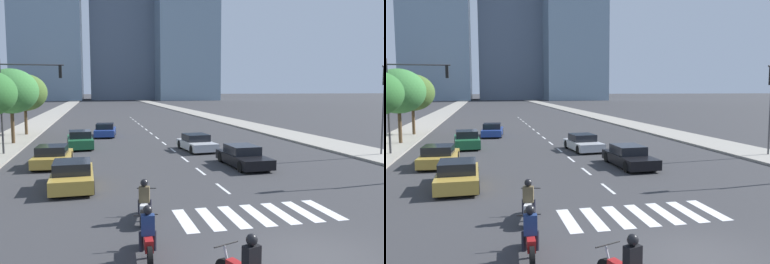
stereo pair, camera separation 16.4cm
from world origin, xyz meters
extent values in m
plane|color=#333335|center=(0.00, 0.00, 0.00)|extent=(800.00, 800.00, 0.00)
cube|color=gray|center=(13.02, 30.00, 0.07)|extent=(4.00, 260.00, 0.15)
cube|color=gray|center=(-13.02, 30.00, 0.07)|extent=(4.00, 260.00, 0.15)
cube|color=silver|center=(-2.70, 3.84, 0.00)|extent=(0.45, 2.60, 0.01)
cube|color=silver|center=(-1.80, 3.84, 0.00)|extent=(0.45, 2.60, 0.01)
cube|color=silver|center=(-0.90, 3.84, 0.00)|extent=(0.45, 2.60, 0.01)
cube|color=silver|center=(0.00, 3.84, 0.00)|extent=(0.45, 2.60, 0.01)
cube|color=silver|center=(0.90, 3.84, 0.00)|extent=(0.45, 2.60, 0.01)
cube|color=silver|center=(1.80, 3.84, 0.00)|extent=(0.45, 2.60, 0.01)
cube|color=silver|center=(2.70, 3.84, 0.00)|extent=(0.45, 2.60, 0.01)
cube|color=silver|center=(0.00, 7.84, 0.00)|extent=(0.14, 2.00, 0.01)
cube|color=silver|center=(0.00, 11.84, 0.00)|extent=(0.14, 2.00, 0.01)
cube|color=silver|center=(0.00, 15.84, 0.00)|extent=(0.14, 2.00, 0.01)
cube|color=silver|center=(0.00, 19.84, 0.00)|extent=(0.14, 2.00, 0.01)
cube|color=silver|center=(0.00, 23.84, 0.00)|extent=(0.14, 2.00, 0.01)
cube|color=silver|center=(0.00, 27.84, 0.00)|extent=(0.14, 2.00, 0.01)
cube|color=silver|center=(0.00, 31.84, 0.00)|extent=(0.14, 2.00, 0.01)
cube|color=silver|center=(0.00, 35.84, 0.00)|extent=(0.14, 2.00, 0.01)
cube|color=silver|center=(0.00, 39.84, 0.00)|extent=(0.14, 2.00, 0.01)
cube|color=silver|center=(0.00, 43.84, 0.00)|extent=(0.14, 2.00, 0.01)
cube|color=silver|center=(0.00, 47.84, 0.00)|extent=(0.14, 2.00, 0.01)
cube|color=silver|center=(0.00, 51.84, 0.00)|extent=(0.14, 2.00, 0.01)
cube|color=silver|center=(0.00, 55.84, 0.00)|extent=(0.14, 2.00, 0.01)
cylinder|color=#B2B2B7|center=(-2.75, -0.88, 0.60)|extent=(0.17, 0.32, 0.67)
cylinder|color=black|center=(-2.77, -0.84, 0.97)|extent=(0.67, 0.28, 0.04)
cube|color=black|center=(-2.47, -1.65, 0.96)|extent=(0.42, 0.35, 0.55)
sphere|color=black|center=(-2.47, -1.65, 1.36)|extent=(0.26, 0.26, 0.26)
cylinder|color=black|center=(-3.88, 4.92, 0.30)|extent=(0.25, 0.61, 0.60)
cylinder|color=black|center=(-4.21, 3.48, 0.30)|extent=(0.25, 0.61, 0.60)
cube|color=silver|center=(-4.04, 4.20, 0.52)|extent=(0.48, 1.20, 0.32)
cylinder|color=#B2B2B7|center=(-3.90, 4.83, 0.60)|extent=(0.13, 0.32, 0.67)
cylinder|color=black|center=(-3.89, 4.88, 0.97)|extent=(0.69, 0.19, 0.04)
cube|color=brown|center=(-4.07, 4.11, 0.96)|extent=(0.40, 0.31, 0.55)
sphere|color=black|center=(-4.07, 4.11, 1.36)|extent=(0.26, 0.26, 0.26)
cylinder|color=black|center=(-4.22, 4.24, 0.47)|extent=(0.14, 0.14, 0.55)
cylinder|color=black|center=(-3.87, 4.16, 0.47)|extent=(0.14, 0.14, 0.55)
cylinder|color=black|center=(-4.31, 1.84, 0.30)|extent=(0.15, 0.61, 0.60)
cylinder|color=black|center=(-4.39, 0.32, 0.30)|extent=(0.15, 0.61, 0.60)
cube|color=maroon|center=(-4.35, 1.08, 0.52)|extent=(0.29, 1.23, 0.32)
cylinder|color=#B2B2B7|center=(-4.31, 1.74, 0.60)|extent=(0.08, 0.32, 0.67)
cylinder|color=black|center=(-4.31, 1.79, 0.97)|extent=(0.70, 0.07, 0.04)
cube|color=navy|center=(-4.35, 0.98, 0.96)|extent=(0.37, 0.26, 0.55)
sphere|color=black|center=(-4.35, 0.98, 1.36)|extent=(0.26, 0.26, 0.26)
cylinder|color=black|center=(-4.53, 1.09, 0.47)|extent=(0.13, 0.13, 0.55)
cylinder|color=black|center=(-4.17, 1.07, 0.47)|extent=(0.13, 0.13, 0.55)
cube|color=#B28E38|center=(-6.73, 9.69, 0.46)|extent=(1.95, 4.50, 0.60)
cube|color=black|center=(-6.72, 9.47, 1.02)|extent=(1.68, 2.04, 0.53)
cylinder|color=black|center=(-7.60, 11.19, 0.32)|extent=(0.23, 0.64, 0.64)
cylinder|color=black|center=(-5.92, 11.23, 0.32)|extent=(0.23, 0.64, 0.64)
cylinder|color=black|center=(-7.54, 8.16, 0.32)|extent=(0.23, 0.64, 0.64)
cylinder|color=black|center=(-5.86, 8.20, 0.32)|extent=(0.23, 0.64, 0.64)
cube|color=#B7BABF|center=(1.69, 19.28, 0.44)|extent=(2.27, 4.44, 0.55)
cube|color=black|center=(1.67, 19.50, 0.97)|extent=(1.83, 2.07, 0.51)
cylinder|color=black|center=(2.68, 17.90, 0.32)|extent=(0.28, 0.66, 0.64)
cylinder|color=black|center=(0.97, 17.75, 0.32)|extent=(0.28, 0.66, 0.64)
cylinder|color=black|center=(2.42, 20.81, 0.32)|extent=(0.28, 0.66, 0.64)
cylinder|color=black|center=(0.71, 20.66, 0.32)|extent=(0.28, 0.66, 0.64)
cube|color=navy|center=(-4.69, 30.11, 0.46)|extent=(2.22, 4.50, 0.60)
cube|color=black|center=(-4.71, 29.89, 1.02)|extent=(1.79, 2.10, 0.53)
cylinder|color=black|center=(-5.39, 31.66, 0.32)|extent=(0.28, 0.66, 0.64)
cylinder|color=black|center=(-3.73, 31.51, 0.32)|extent=(0.28, 0.66, 0.64)
cylinder|color=black|center=(-5.66, 28.70, 0.32)|extent=(0.28, 0.66, 0.64)
cylinder|color=black|center=(-3.99, 28.56, 0.32)|extent=(0.28, 0.66, 0.64)
cube|color=#B28E38|center=(-8.15, 15.55, 0.44)|extent=(2.10, 4.37, 0.56)
cube|color=black|center=(-8.16, 15.33, 0.98)|extent=(1.76, 2.01, 0.52)
cylinder|color=black|center=(-8.94, 17.04, 0.32)|extent=(0.25, 0.65, 0.64)
cylinder|color=black|center=(-7.22, 16.96, 0.32)|extent=(0.25, 0.65, 0.64)
cylinder|color=black|center=(-9.08, 14.13, 0.32)|extent=(0.25, 0.65, 0.64)
cylinder|color=black|center=(-7.36, 14.05, 0.32)|extent=(0.25, 0.65, 0.64)
cube|color=#1E6038|center=(-6.82, 22.84, 0.49)|extent=(2.16, 4.82, 0.67)
cube|color=black|center=(-6.81, 22.60, 1.10)|extent=(1.75, 2.23, 0.54)
cylinder|color=black|center=(-7.76, 24.37, 0.32)|extent=(0.27, 0.65, 0.64)
cylinder|color=black|center=(-6.13, 24.49, 0.32)|extent=(0.27, 0.65, 0.64)
cylinder|color=black|center=(-7.52, 21.19, 0.32)|extent=(0.27, 0.65, 0.64)
cylinder|color=black|center=(-5.89, 21.31, 0.32)|extent=(0.27, 0.65, 0.64)
cube|color=black|center=(2.86, 12.69, 0.44)|extent=(1.99, 4.85, 0.56)
cube|color=black|center=(2.86, 12.93, 0.98)|extent=(1.69, 2.21, 0.51)
cylinder|color=black|center=(3.75, 11.09, 0.32)|extent=(0.24, 0.65, 0.64)
cylinder|color=black|center=(2.09, 11.03, 0.32)|extent=(0.24, 0.65, 0.64)
cylinder|color=black|center=(3.64, 14.34, 0.32)|extent=(0.24, 0.65, 0.64)
cylinder|color=black|center=(1.98, 14.29, 0.32)|extent=(0.24, 0.65, 0.64)
cylinder|color=#333335|center=(-11.82, 20.18, 3.39)|extent=(0.14, 0.14, 6.48)
cylinder|color=#333335|center=(-9.74, 20.18, 6.23)|extent=(4.16, 0.10, 0.10)
cube|color=black|center=(-7.91, 20.18, 5.78)|extent=(0.20, 0.28, 0.90)
sphere|color=red|center=(-7.91, 20.18, 6.08)|extent=(0.18, 0.18, 0.18)
sphere|color=orange|center=(-7.91, 20.18, 5.78)|extent=(0.18, 0.18, 0.18)
sphere|color=green|center=(-7.91, 20.18, 5.48)|extent=(0.18, 0.18, 0.18)
cube|color=#19662D|center=(-11.82, 20.18, 3.15)|extent=(0.60, 0.04, 0.18)
cylinder|color=#4C3823|center=(-12.22, 25.85, 1.42)|extent=(0.28, 0.28, 2.54)
ellipsoid|color=#387538|center=(-12.22, 25.85, 4.41)|extent=(4.30, 4.30, 3.66)
cylinder|color=#4C3823|center=(-12.22, 32.44, 1.36)|extent=(0.28, 0.28, 2.41)
ellipsoid|color=#426028|center=(-12.22, 32.44, 4.25)|extent=(4.22, 4.22, 3.59)
cube|color=slate|center=(7.69, 179.04, 37.91)|extent=(29.19, 27.92, 75.82)
camera|label=1|loc=(-5.66, -9.32, 4.54)|focal=37.40mm
camera|label=2|loc=(-5.50, -9.36, 4.54)|focal=37.40mm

